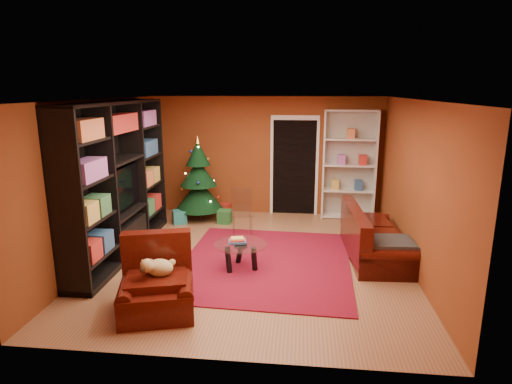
# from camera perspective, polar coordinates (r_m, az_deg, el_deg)

# --- Properties ---
(floor) EXTENTS (5.00, 5.50, 0.05)m
(floor) POSITION_cam_1_polar(r_m,az_deg,el_deg) (7.22, -0.34, -9.08)
(floor) COLOR brown
(floor) RESTS_ON ground
(ceiling) EXTENTS (5.00, 5.50, 0.05)m
(ceiling) POSITION_cam_1_polar(r_m,az_deg,el_deg) (6.66, -0.38, 12.46)
(ceiling) COLOR silver
(ceiling) RESTS_ON wall_back
(wall_back) EXTENTS (5.00, 0.05, 2.60)m
(wall_back) POSITION_cam_1_polar(r_m,az_deg,el_deg) (9.53, 1.53, 4.83)
(wall_back) COLOR brown
(wall_back) RESTS_ON ground
(wall_left) EXTENTS (0.05, 5.50, 2.60)m
(wall_left) POSITION_cam_1_polar(r_m,az_deg,el_deg) (7.53, -19.84, 1.62)
(wall_left) COLOR brown
(wall_left) RESTS_ON ground
(wall_right) EXTENTS (0.05, 5.50, 2.60)m
(wall_right) POSITION_cam_1_polar(r_m,az_deg,el_deg) (7.00, 20.64, 0.69)
(wall_right) COLOR brown
(wall_right) RESTS_ON ground
(doorway) EXTENTS (1.06, 0.60, 2.16)m
(doorway) POSITION_cam_1_polar(r_m,az_deg,el_deg) (9.50, 5.12, 3.22)
(doorway) COLOR black
(doorway) RESTS_ON floor
(rug) EXTENTS (2.82, 3.25, 0.02)m
(rug) POSITION_cam_1_polar(r_m,az_deg,el_deg) (7.04, 1.32, -9.38)
(rug) COLOR maroon
(rug) RESTS_ON floor
(media_unit) EXTENTS (0.53, 3.35, 2.56)m
(media_unit) POSITION_cam_1_polar(r_m,az_deg,el_deg) (7.47, -17.92, 1.55)
(media_unit) COLOR black
(media_unit) RESTS_ON floor
(christmas_tree) EXTENTS (1.31, 1.31, 1.82)m
(christmas_tree) POSITION_cam_1_polar(r_m,az_deg,el_deg) (9.19, -7.65, 1.72)
(christmas_tree) COLOR black
(christmas_tree) RESTS_ON floor
(gift_box_teal) EXTENTS (0.36, 0.36, 0.27)m
(gift_box_teal) POSITION_cam_1_polar(r_m,az_deg,el_deg) (9.13, -10.15, -3.29)
(gift_box_teal) COLOR teal
(gift_box_teal) RESTS_ON floor
(gift_box_green) EXTENTS (0.29, 0.29, 0.28)m
(gift_box_green) POSITION_cam_1_polar(r_m,az_deg,el_deg) (9.03, -4.19, -3.28)
(gift_box_green) COLOR #1E5C2C
(gift_box_green) RESTS_ON floor
(gift_box_red) EXTENTS (0.27, 0.27, 0.23)m
(gift_box_red) POSITION_cam_1_polar(r_m,az_deg,el_deg) (9.73, -4.18, -2.17)
(gift_box_red) COLOR maroon
(gift_box_red) RESTS_ON floor
(white_bookshelf) EXTENTS (1.12, 0.43, 2.40)m
(white_bookshelf) POSITION_cam_1_polar(r_m,az_deg,el_deg) (9.38, 12.31, 3.53)
(white_bookshelf) COLOR white
(white_bookshelf) RESTS_ON floor
(armchair) EXTENTS (1.21, 1.21, 0.77)m
(armchair) POSITION_cam_1_polar(r_m,az_deg,el_deg) (5.62, -13.13, -11.80)
(armchair) COLOR #340B06
(armchair) RESTS_ON rug
(dog) EXTENTS (0.47, 0.40, 0.25)m
(dog) POSITION_cam_1_polar(r_m,az_deg,el_deg) (5.58, -12.68, -9.82)
(dog) COLOR #CFBF8A
(dog) RESTS_ON armchair
(sofa) EXTENTS (0.98, 2.00, 0.84)m
(sofa) POSITION_cam_1_polar(r_m,az_deg,el_deg) (7.42, 15.69, -5.27)
(sofa) COLOR #340B06
(sofa) RESTS_ON rug
(coffee_table) EXTENTS (0.98, 0.98, 0.52)m
(coffee_table) POSITION_cam_1_polar(r_m,az_deg,el_deg) (6.75, -2.03, -8.51)
(coffee_table) COLOR gray
(coffee_table) RESTS_ON rug
(acrylic_chair) EXTENTS (0.49, 0.51, 0.79)m
(acrylic_chair) POSITION_cam_1_polar(r_m,az_deg,el_deg) (8.29, -1.87, -2.94)
(acrylic_chair) COLOR #66605B
(acrylic_chair) RESTS_ON rug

